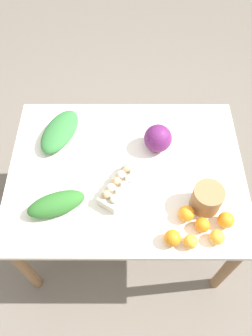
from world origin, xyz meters
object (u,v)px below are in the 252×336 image
Objects in this scene: paper_bag at (206,198)px; orange_4 at (190,242)px; orange_1 at (226,220)px; cabbage_purple at (158,138)px; greens_bunch_beet_tops at (56,204)px; egg_carton at (120,186)px; orange_5 at (217,237)px; orange_2 at (172,238)px; orange_3 at (202,225)px; greens_bunch_dandelion at (60,131)px; orange_0 at (186,214)px.

paper_bag is 0.23m from orange_4.
paper_bag is 0.13m from orange_1.
cabbage_purple is at bearing -58.78° from paper_bag.
paper_bag is 0.73m from greens_bunch_beet_tops.
egg_carton is 0.52m from orange_5.
cabbage_purple is at bearing -85.68° from orange_2.
greens_bunch_beet_tops reaches higher than orange_2.
orange_1 is 1.10× the size of orange_3.
paper_bag reaches higher than orange_2.
greens_bunch_beet_tops is at bearing -5.57° from orange_1.
greens_bunch_beet_tops is 4.23× the size of orange_4.
cabbage_purple reaches higher than orange_4.
cabbage_purple is 0.55m from orange_2.
greens_bunch_dandelion is at bearing -38.08° from orange_5.
orange_0 reaches higher than orange_4.
greens_bunch_dandelion is at bearing -103.42° from egg_carton.
egg_carton is at bearing 134.20° from greens_bunch_dandelion.
cabbage_purple reaches higher than orange_2.
orange_0 is (-0.63, 0.05, -0.01)m from greens_bunch_beet_tops.
paper_bag is at bearing 150.20° from greens_bunch_dandelion.
orange_4 is (0.09, 0.20, -0.03)m from paper_bag.
orange_3 is (-0.15, -0.07, -0.00)m from orange_2.
orange_1 reaches higher than orange_4.
paper_bag is at bearing -133.04° from orange_2.
greens_bunch_dandelion is 0.92m from orange_3.
orange_5 is at bearing 138.05° from orange_0.
orange_0 is (0.10, 0.07, -0.03)m from paper_bag.
paper_bag reaches higher than greens_bunch_beet_tops.
paper_bag is at bearing 111.19° from egg_carton.
greens_bunch_beet_tops is 0.63m from orange_0.
greens_bunch_dandelion is at bearing -37.41° from orange_3.
orange_4 is (0.06, 0.08, -0.00)m from orange_3.
paper_bag is at bearing -104.23° from orange_3.
orange_2 is at bearing 73.97° from egg_carton.
paper_bag reaches higher than egg_carton.
orange_3 is 1.07× the size of orange_4.
egg_carton reaches higher than orange_1.
orange_4 is at bearing 170.04° from orange_2.
greens_bunch_dandelion is (0.76, -0.44, -0.03)m from paper_bag.
orange_0 and orange_2 have the same top height.
greens_bunch_dandelion reaches higher than orange_0.
greens_bunch_beet_tops is at bearing 94.35° from greens_bunch_dandelion.
paper_bag reaches higher than orange_3.
orange_4 is at bearing 9.41° from orange_5.
orange_5 is at bearing 56.93° from orange_1.
paper_bag is 2.21× the size of orange_4.
orange_3 is at bearing 142.59° from greens_bunch_dandelion.
egg_carton reaches higher than orange_5.
orange_4 is 0.13m from orange_5.
greens_bunch_dandelion is 0.86m from orange_2.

